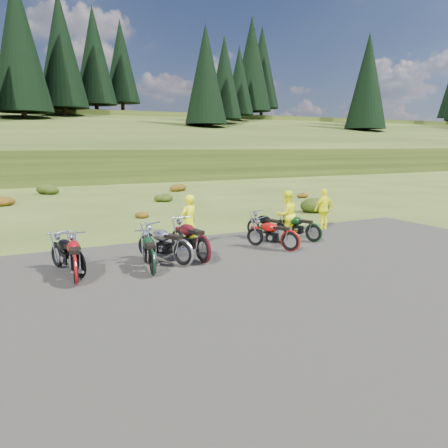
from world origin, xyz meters
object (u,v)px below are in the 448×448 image
motorcycle_0 (80,279)px  person_middle (189,223)px  motorcycle_3 (183,267)px  motorcycle_7 (313,243)px

motorcycle_0 → person_middle: (3.73, 1.73, 0.90)m
motorcycle_3 → person_middle: (0.93, 1.85, 0.90)m
motorcycle_0 → motorcycle_7: size_ratio=1.08×
motorcycle_3 → motorcycle_7: size_ratio=1.15×
motorcycle_0 → motorcycle_3: size_ratio=0.94×
person_middle → motorcycle_3: bearing=40.7°
motorcycle_0 → motorcycle_3: bearing=-109.4°
motorcycle_0 → person_middle: size_ratio=1.14×
motorcycle_7 → person_middle: size_ratio=1.06×
motorcycle_7 → motorcycle_3: bearing=74.6°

